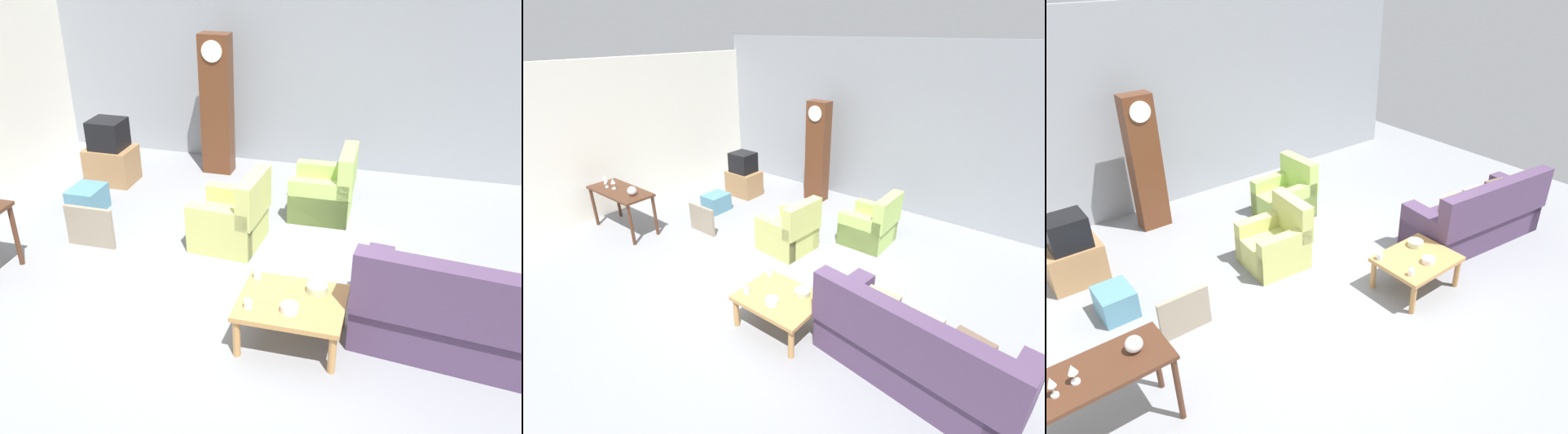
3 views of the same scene
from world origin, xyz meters
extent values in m
plane|color=gray|center=(0.00, 0.00, 0.00)|extent=(10.40, 10.40, 0.00)
cube|color=gray|center=(0.00, 3.60, 1.60)|extent=(8.40, 0.16, 3.20)
cube|color=#4C3856|center=(2.17, -0.41, 0.22)|extent=(2.18, 1.07, 0.44)
cube|color=#4C3856|center=(2.13, -0.77, 0.74)|extent=(2.11, 0.43, 0.60)
cube|color=#4C3856|center=(3.09, -0.52, 0.34)|extent=(0.33, 0.86, 0.68)
cube|color=#4C3856|center=(1.25, -0.31, 0.34)|extent=(0.33, 0.86, 0.68)
cube|color=brown|center=(2.65, -0.42, 0.62)|extent=(0.38, 0.19, 0.36)
cube|color=#C6B284|center=(2.18, -0.36, 0.62)|extent=(0.37, 0.16, 0.36)
cube|color=#9E8966|center=(1.70, -0.31, 0.62)|extent=(0.36, 0.13, 0.36)
cube|color=#B7BC66|center=(-0.53, 0.86, 0.20)|extent=(0.81, 0.81, 0.40)
cube|color=#B7BC66|center=(-0.21, 0.84, 0.66)|extent=(0.24, 0.77, 0.52)
cube|color=#B7BC66|center=(-0.51, 1.16, 0.30)|extent=(0.77, 0.22, 0.60)
cube|color=#B7BC66|center=(-0.55, 0.56, 0.30)|extent=(0.77, 0.22, 0.60)
cube|color=#A8CC64|center=(0.42, 1.89, 0.20)|extent=(0.77, 0.77, 0.40)
cube|color=#A8CC64|center=(0.74, 1.90, 0.66)|extent=(0.19, 0.76, 0.52)
cube|color=#A8CC64|center=(0.41, 2.19, 0.30)|extent=(0.76, 0.17, 0.60)
cube|color=#A8CC64|center=(0.42, 1.59, 0.30)|extent=(0.76, 0.17, 0.60)
cube|color=#B27F47|center=(0.57, -0.70, 0.42)|extent=(0.96, 0.76, 0.05)
cylinder|color=#B27F47|center=(0.15, -1.02, 0.20)|extent=(0.07, 0.07, 0.40)
cylinder|color=#B27F47|center=(0.99, -1.02, 0.20)|extent=(0.07, 0.07, 0.40)
cylinder|color=#B27F47|center=(0.15, -0.38, 0.20)|extent=(0.07, 0.07, 0.40)
cylinder|color=#B27F47|center=(0.99, -0.38, 0.20)|extent=(0.07, 0.07, 0.40)
cube|color=#472819|center=(-3.26, -0.43, 0.76)|extent=(1.30, 0.56, 0.04)
cylinder|color=#472819|center=(-2.65, -0.67, 0.37)|extent=(0.06, 0.06, 0.74)
cylinder|color=#472819|center=(-2.65, -0.20, 0.37)|extent=(0.06, 0.06, 0.74)
cube|color=#562D19|center=(-1.34, 2.93, 1.04)|extent=(0.44, 0.28, 2.07)
cylinder|color=silver|center=(-1.34, 2.78, 1.85)|extent=(0.30, 0.02, 0.30)
cube|color=#997047|center=(-2.74, 2.15, 0.27)|extent=(0.68, 0.52, 0.53)
cube|color=black|center=(-2.74, 2.15, 0.74)|extent=(0.48, 0.44, 0.42)
cube|color=gray|center=(-2.09, 0.37, 0.25)|extent=(0.60, 0.05, 0.51)
cube|color=teal|center=(-2.59, 1.17, 0.17)|extent=(0.40, 0.48, 0.35)
sphere|color=silver|center=(-2.88, -0.42, 0.86)|extent=(0.15, 0.15, 0.15)
cylinder|color=white|center=(0.22, -0.90, 0.49)|extent=(0.07, 0.07, 0.08)
cylinder|color=silver|center=(0.18, -0.43, 0.49)|extent=(0.08, 0.08, 0.08)
cylinder|color=white|center=(0.58, -0.86, 0.48)|extent=(0.16, 0.16, 0.07)
cylinder|color=#B2C69E|center=(0.76, -0.50, 0.48)|extent=(0.20, 0.20, 0.07)
cylinder|color=silver|center=(-3.55, -0.50, 0.79)|extent=(0.06, 0.06, 0.02)
cylinder|color=silver|center=(-3.55, -0.50, 0.85)|extent=(0.01, 0.01, 0.09)
cone|color=silver|center=(-3.55, -0.50, 0.94)|extent=(0.07, 0.07, 0.09)
cylinder|color=silver|center=(-3.39, -0.46, 0.79)|extent=(0.07, 0.07, 0.02)
cylinder|color=silver|center=(-3.39, -0.46, 0.84)|extent=(0.01, 0.01, 0.09)
cone|color=silver|center=(-3.39, -0.46, 0.93)|extent=(0.08, 0.08, 0.09)
camera|label=1|loc=(1.35, -4.75, 3.47)|focal=38.91mm
camera|label=2|loc=(2.96, -3.64, 3.35)|focal=26.83mm
camera|label=3|loc=(-3.70, -3.79, 3.83)|focal=33.68mm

